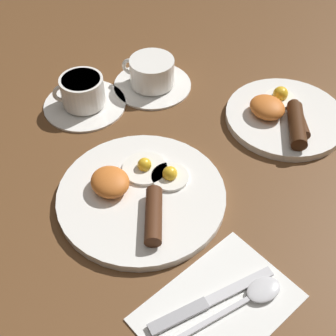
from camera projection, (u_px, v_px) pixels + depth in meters
ground_plane at (142, 199)px, 0.78m from camera, size 3.00×3.00×0.00m
breakfast_plate_near at (140, 194)px, 0.77m from camera, size 0.28×0.28×0.05m
breakfast_plate_far at (284, 116)px, 0.91m from camera, size 0.23×0.23×0.05m
teacup_near at (83, 95)px, 0.93m from camera, size 0.17×0.17×0.07m
teacup_far at (152, 75)px, 0.97m from camera, size 0.16×0.16×0.06m
napkin at (218, 307)px, 0.65m from camera, size 0.17×0.23×0.01m
knife at (206, 303)px, 0.65m from camera, size 0.04×0.20×0.01m
spoon at (253, 296)px, 0.65m from camera, size 0.04×0.19×0.01m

